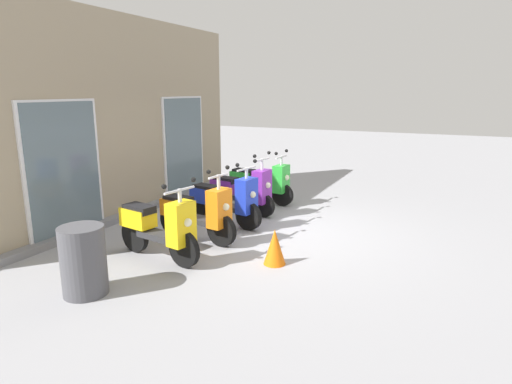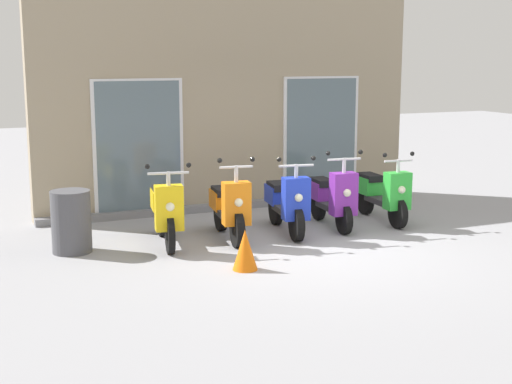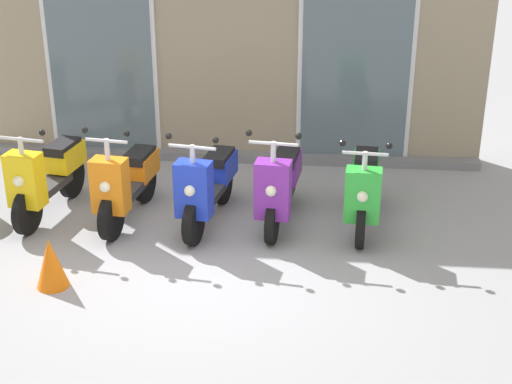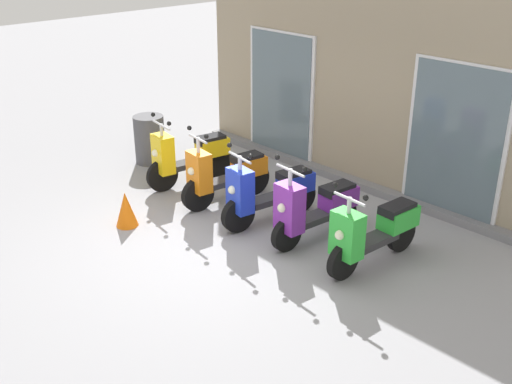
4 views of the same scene
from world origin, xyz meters
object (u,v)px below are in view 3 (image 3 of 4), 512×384
at_px(scooter_orange, 127,182).
at_px(traffic_cone, 51,263).
at_px(scooter_blue, 208,185).
at_px(scooter_yellow, 47,175).
at_px(scooter_green, 364,187).
at_px(scooter_purple, 280,185).

height_order(scooter_orange, traffic_cone, scooter_orange).
bearing_deg(scooter_blue, traffic_cone, -130.44).
distance_m(scooter_yellow, scooter_blue, 1.89).
distance_m(scooter_orange, scooter_blue, 0.94).
xyz_separation_m(scooter_blue, scooter_green, (1.77, 0.09, 0.00)).
bearing_deg(scooter_blue, scooter_yellow, 178.89).
xyz_separation_m(scooter_blue, scooter_purple, (0.82, 0.05, 0.01)).
distance_m(scooter_blue, traffic_cone, 2.06).
height_order(scooter_purple, scooter_green, scooter_purple).
distance_m(scooter_orange, traffic_cone, 1.61).
height_order(scooter_yellow, scooter_blue, same).
xyz_separation_m(scooter_yellow, scooter_orange, (0.95, -0.04, -0.04)).
bearing_deg(traffic_cone, scooter_yellow, 109.46).
bearing_deg(traffic_cone, scooter_purple, 36.89).
bearing_deg(traffic_cone, scooter_green, 28.03).
bearing_deg(scooter_purple, scooter_blue, -176.29).
distance_m(scooter_yellow, scooter_orange, 0.95).
height_order(scooter_yellow, scooter_orange, scooter_orange).
bearing_deg(scooter_yellow, scooter_orange, -2.47).
bearing_deg(traffic_cone, scooter_orange, 75.95).
height_order(scooter_orange, scooter_green, scooter_orange).
bearing_deg(scooter_yellow, traffic_cone, -70.54).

